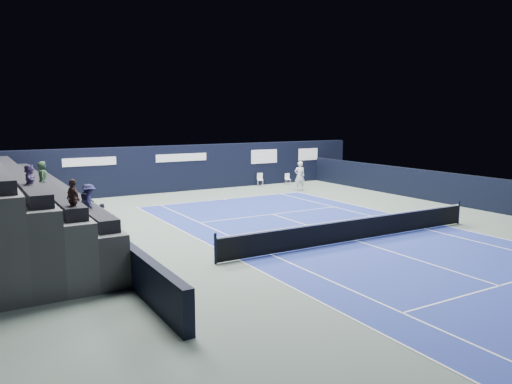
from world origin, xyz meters
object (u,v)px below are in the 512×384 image
(folding_chair_back_a, at_px, (260,177))
(tennis_player, at_px, (300,176))
(folding_chair_back_b, at_px, (288,178))
(line_judge_chair, at_px, (111,225))
(tennis_net, at_px, (356,229))

(folding_chair_back_a, bearing_deg, tennis_player, -47.52)
(folding_chair_back_a, relative_size, folding_chair_back_b, 1.15)
(line_judge_chair, bearing_deg, folding_chair_back_b, 17.67)
(folding_chair_back_a, xyz_separation_m, folding_chair_back_b, (2.16, -0.41, -0.16))
(tennis_net, distance_m, tennis_player, 13.98)
(tennis_net, bearing_deg, folding_chair_back_a, 72.71)
(folding_chair_back_a, xyz_separation_m, tennis_player, (1.20, -3.28, 0.37))
(folding_chair_back_a, xyz_separation_m, tennis_net, (-4.93, -15.84, -0.12))
(folding_chair_back_b, height_order, tennis_player, tennis_player)
(folding_chair_back_b, height_order, tennis_net, tennis_net)
(folding_chair_back_a, height_order, folding_chair_back_b, folding_chair_back_a)
(folding_chair_back_a, distance_m, line_judge_chair, 17.20)
(folding_chair_back_a, distance_m, tennis_player, 3.51)
(folding_chair_back_b, bearing_deg, folding_chair_back_a, -177.89)
(folding_chair_back_a, bearing_deg, folding_chair_back_b, 11.76)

